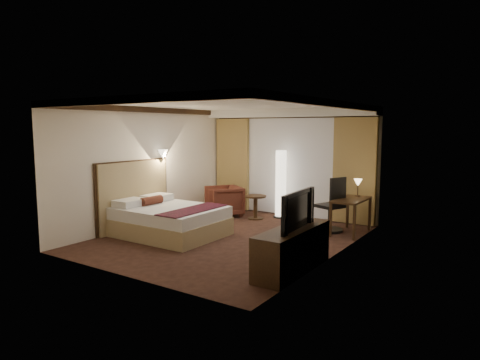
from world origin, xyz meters
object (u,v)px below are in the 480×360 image
Objects in this scene: floor_lamp at (281,184)px; office_chair at (330,204)px; desk at (351,216)px; television at (291,207)px; bed at (170,221)px; side_table at (256,207)px; dresser at (292,250)px; armchair at (224,200)px.

office_chair is at bearing -23.77° from floor_lamp.
television is (0.02, -2.83, 0.65)m from desk.
television is (3.11, -0.60, 0.72)m from bed.
desk is 2.91m from television.
floor_lamp reaches higher than bed.
side_table is 2.46m from desk.
bed is 3.11m from floor_lamp.
television reaches higher than dresser.
floor_lamp reaches higher than armchair.
office_chair is (2.00, -0.19, 0.31)m from side_table.
office_chair is (1.57, -0.69, -0.24)m from floor_lamp.
desk is 0.92× the size of office_chair.
side_table is 0.33× the size of dresser.
armchair is at bearing 46.10° from television.
armchair reaches higher than dresser.
floor_lamp is 1.44× the size of television.
bed is 3.60× the size of side_table.
floor_lamp is 0.96× the size of dresser.
floor_lamp is at bearing 49.45° from side_table.
armchair is 0.76× the size of desk.
armchair is 4.42m from television.
armchair is at bearing -159.25° from office_chair.
office_chair is at bearing 6.21° from television.
television is at bearing -59.53° from floor_lamp.
desk is (2.45, -0.14, 0.08)m from side_table.
television is at bearing -50.25° from side_table.
dresser is (3.36, -2.84, -0.08)m from armchair.
side_table is 0.52× the size of desk.
bed is 3.81m from desk.
office_chair reaches higher than television.
dresser is at bearing -10.86° from bed.
desk is (3.31, -0.01, -0.05)m from armchair.
side_table is at bearing 74.97° from bed.
armchair is 1.45× the size of side_table.
floor_lamp is at bearing 120.84° from dresser.
television is at bearing 180.00° from dresser.
floor_lamp is 4.08m from dresser.
side_table is at bearing 36.30° from television.
floor_lamp reaches higher than office_chair.
dresser is at bearing -4.33° from armchair.
floor_lamp is at bearing 162.42° from desk.
office_chair is at bearing -5.45° from side_table.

